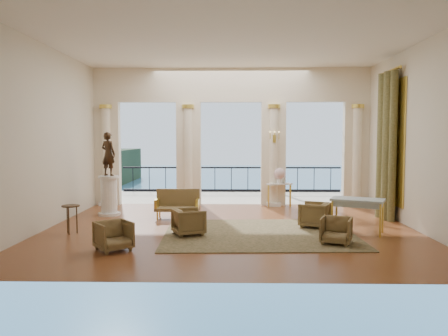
{
  "coord_description": "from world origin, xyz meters",
  "views": [
    {
      "loc": [
        0.08,
        -10.59,
        2.24
      ],
      "look_at": [
        -0.16,
        0.6,
        1.46
      ],
      "focal_mm": 35.0,
      "sensor_mm": 36.0,
      "label": 1
    }
  ],
  "objects_px": {
    "armchair_a": "(114,234)",
    "statue": "(108,154)",
    "armchair_b": "(336,229)",
    "game_table": "(358,202)",
    "armchair_d": "(189,221)",
    "pedestal": "(109,196)",
    "armchair_c": "(314,214)",
    "settee": "(178,204)",
    "side_table": "(71,209)",
    "console_table": "(279,187)"
  },
  "relations": [
    {
      "from": "side_table",
      "to": "game_table",
      "type": "bearing_deg",
      "value": 1.99
    },
    {
      "from": "armchair_d",
      "to": "game_table",
      "type": "bearing_deg",
      "value": -108.78
    },
    {
      "from": "pedestal",
      "to": "side_table",
      "type": "xyz_separation_m",
      "value": [
        -0.21,
        -2.41,
        0.02
      ]
    },
    {
      "from": "game_table",
      "to": "console_table",
      "type": "distance_m",
      "value": 4.17
    },
    {
      "from": "armchair_a",
      "to": "statue",
      "type": "xyz_separation_m",
      "value": [
        -1.2,
        3.9,
        1.45
      ]
    },
    {
      "from": "game_table",
      "to": "statue",
      "type": "height_order",
      "value": "statue"
    },
    {
      "from": "armchair_a",
      "to": "armchair_c",
      "type": "xyz_separation_m",
      "value": [
        4.4,
        2.33,
        0.02
      ]
    },
    {
      "from": "armchair_a",
      "to": "game_table",
      "type": "relative_size",
      "value": 0.48
    },
    {
      "from": "armchair_c",
      "to": "armchair_a",
      "type": "bearing_deg",
      "value": -37.99
    },
    {
      "from": "armchair_a",
      "to": "settee",
      "type": "bearing_deg",
      "value": 38.29
    },
    {
      "from": "armchair_a",
      "to": "statue",
      "type": "distance_m",
      "value": 4.33
    },
    {
      "from": "armchair_a",
      "to": "statue",
      "type": "relative_size",
      "value": 0.52
    },
    {
      "from": "armchair_b",
      "to": "armchair_d",
      "type": "distance_m",
      "value": 3.28
    },
    {
      "from": "pedestal",
      "to": "side_table",
      "type": "relative_size",
      "value": 1.72
    },
    {
      "from": "armchair_b",
      "to": "game_table",
      "type": "bearing_deg",
      "value": 76.65
    },
    {
      "from": "settee",
      "to": "armchair_d",
      "type": "bearing_deg",
      "value": -75.85
    },
    {
      "from": "settee",
      "to": "side_table",
      "type": "distance_m",
      "value": 3.02
    },
    {
      "from": "armchair_a",
      "to": "settee",
      "type": "distance_m",
      "value": 3.61
    },
    {
      "from": "settee",
      "to": "pedestal",
      "type": "height_order",
      "value": "pedestal"
    },
    {
      "from": "armchair_d",
      "to": "side_table",
      "type": "height_order",
      "value": "armchair_d"
    },
    {
      "from": "settee",
      "to": "game_table",
      "type": "bearing_deg",
      "value": -21.74
    },
    {
      "from": "statue",
      "to": "side_table",
      "type": "distance_m",
      "value": 2.7
    },
    {
      "from": "settee",
      "to": "statue",
      "type": "distance_m",
      "value": 2.48
    },
    {
      "from": "armchair_c",
      "to": "settee",
      "type": "bearing_deg",
      "value": -84.2
    },
    {
      "from": "armchair_c",
      "to": "settee",
      "type": "height_order",
      "value": "settee"
    },
    {
      "from": "armchair_d",
      "to": "statue",
      "type": "bearing_deg",
      "value": 22.43
    },
    {
      "from": "armchair_b",
      "to": "armchair_d",
      "type": "relative_size",
      "value": 0.93
    },
    {
      "from": "armchair_a",
      "to": "statue",
      "type": "bearing_deg",
      "value": 68.66
    },
    {
      "from": "armchair_d",
      "to": "game_table",
      "type": "height_order",
      "value": "game_table"
    },
    {
      "from": "pedestal",
      "to": "side_table",
      "type": "bearing_deg",
      "value": -94.96
    },
    {
      "from": "armchair_d",
      "to": "statue",
      "type": "height_order",
      "value": "statue"
    },
    {
      "from": "armchair_d",
      "to": "side_table",
      "type": "bearing_deg",
      "value": 64.94
    },
    {
      "from": "armchair_c",
      "to": "armchair_d",
      "type": "xyz_separation_m",
      "value": [
        -3.05,
        -0.92,
        -0.01
      ]
    },
    {
      "from": "pedestal",
      "to": "settee",
      "type": "bearing_deg",
      "value": -10.7
    },
    {
      "from": "game_table",
      "to": "pedestal",
      "type": "relative_size",
      "value": 1.17
    },
    {
      "from": "armchair_d",
      "to": "statue",
      "type": "relative_size",
      "value": 0.54
    },
    {
      "from": "armchair_d",
      "to": "console_table",
      "type": "bearing_deg",
      "value": -54.13
    },
    {
      "from": "console_table",
      "to": "armchair_b",
      "type": "bearing_deg",
      "value": -103.04
    },
    {
      "from": "pedestal",
      "to": "armchair_b",
      "type": "bearing_deg",
      "value": -29.58
    },
    {
      "from": "settee",
      "to": "statue",
      "type": "relative_size",
      "value": 0.97
    },
    {
      "from": "armchair_c",
      "to": "armchair_d",
      "type": "bearing_deg",
      "value": -49.09
    },
    {
      "from": "armchair_b",
      "to": "pedestal",
      "type": "xyz_separation_m",
      "value": [
        -5.75,
        3.26,
        0.24
      ]
    },
    {
      "from": "armchair_a",
      "to": "armchair_c",
      "type": "distance_m",
      "value": 4.98
    },
    {
      "from": "armchair_b",
      "to": "settee",
      "type": "xyz_separation_m",
      "value": [
        -3.72,
        2.88,
        0.08
      ]
    },
    {
      "from": "statue",
      "to": "side_table",
      "type": "height_order",
      "value": "statue"
    },
    {
      "from": "settee",
      "to": "console_table",
      "type": "height_order",
      "value": "settee"
    },
    {
      "from": "armchair_b",
      "to": "console_table",
      "type": "xyz_separation_m",
      "value": [
        -0.67,
        5.01,
        0.31
      ]
    },
    {
      "from": "settee",
      "to": "pedestal",
      "type": "bearing_deg",
      "value": 169.37
    },
    {
      "from": "armchair_d",
      "to": "settee",
      "type": "relative_size",
      "value": 0.55
    },
    {
      "from": "armchair_c",
      "to": "settee",
      "type": "relative_size",
      "value": 0.57
    }
  ]
}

